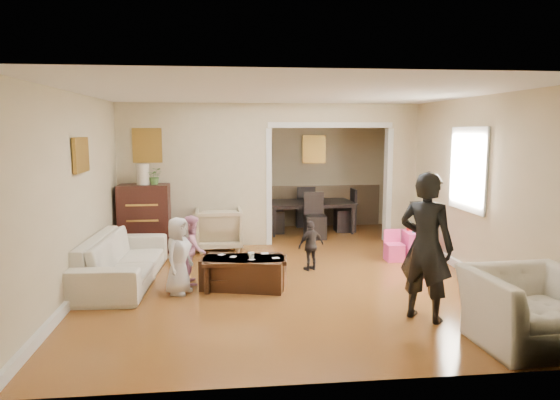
{
  "coord_description": "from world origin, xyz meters",
  "views": [
    {
      "loc": [
        -0.83,
        -7.43,
        2.13
      ],
      "look_at": [
        0.0,
        0.2,
        1.05
      ],
      "focal_mm": 32.23,
      "sensor_mm": 36.0,
      "label": 1
    }
  ],
  "objects": [
    {
      "name": "table_lamp",
      "position": [
        -2.25,
        1.41,
        1.37
      ],
      "size": [
        0.22,
        0.22,
        0.36
      ],
      "primitive_type": "cylinder",
      "color": "beige",
      "rests_on": "dresser"
    },
    {
      "name": "adult_person",
      "position": [
        1.37,
        -2.18,
        0.84
      ],
      "size": [
        0.72,
        0.71,
        1.68
      ],
      "primitive_type": "imported",
      "rotation": [
        0.0,
        0.0,
        2.37
      ],
      "color": "black",
      "rests_on": "ground"
    },
    {
      "name": "play_table",
      "position": [
        2.35,
        0.43,
        0.23
      ],
      "size": [
        0.51,
        0.51,
        0.45
      ],
      "primitive_type": "cube",
      "rotation": [
        0.0,
        0.0,
        -0.08
      ],
      "color": "#EF3F9E",
      "rests_on": "ground"
    },
    {
      "name": "coffee_table",
      "position": [
        -0.6,
        -0.82,
        0.21
      ],
      "size": [
        1.2,
        0.81,
        0.41
      ],
      "primitive_type": "cube",
      "rotation": [
        0.0,
        0.0,
        -0.26
      ],
      "color": "#382111",
      "rests_on": "ground"
    },
    {
      "name": "cyan_cup",
      "position": [
        2.25,
        0.38,
        0.49
      ],
      "size": [
        0.08,
        0.08,
        0.08
      ],
      "primitive_type": "cylinder",
      "color": "teal",
      "rests_on": "play_table"
    },
    {
      "name": "partition_right",
      "position": [
        2.48,
        1.8,
        1.3
      ],
      "size": [
        0.55,
        0.18,
        2.6
      ],
      "primitive_type": "cube",
      "color": "beige",
      "rests_on": "ground"
    },
    {
      "name": "toy_block",
      "position": [
        2.23,
        0.55,
        0.48
      ],
      "size": [
        0.09,
        0.08,
        0.05
      ],
      "primitive_type": "cube",
      "rotation": [
        0.0,
        0.0,
        0.26
      ],
      "color": "red",
      "rests_on": "play_table"
    },
    {
      "name": "partition_header",
      "position": [
        1.1,
        1.8,
        2.42
      ],
      "size": [
        2.22,
        0.18,
        0.35
      ],
      "primitive_type": "cube",
      "color": "beige",
      "rests_on": "partition_right"
    },
    {
      "name": "craft_papers",
      "position": [
        -0.5,
        -0.75,
        0.41
      ],
      "size": [
        0.83,
        0.41,
        0.0
      ],
      "color": "white",
      "rests_on": "coffee_table"
    },
    {
      "name": "potted_plant",
      "position": [
        -2.05,
        1.41,
        1.33
      ],
      "size": [
        0.26,
        0.23,
        0.29
      ],
      "primitive_type": "imported",
      "color": "#4D7C37",
      "rests_on": "dresser"
    },
    {
      "name": "cereal_box",
      "position": [
        2.47,
        0.53,
        0.6
      ],
      "size": [
        0.21,
        0.09,
        0.3
      ],
      "primitive_type": "cube",
      "rotation": [
        0.0,
        0.0,
        -0.08
      ],
      "color": "yellow",
      "rests_on": "play_table"
    },
    {
      "name": "armchair_back",
      "position": [
        -0.97,
        1.45,
        0.38
      ],
      "size": [
        0.84,
        0.86,
        0.75
      ],
      "primitive_type": "imported",
      "rotation": [
        0.0,
        0.0,
        3.18
      ],
      "color": "tan",
      "rests_on": "ground"
    },
    {
      "name": "dresser",
      "position": [
        -2.25,
        1.41,
        0.59
      ],
      "size": [
        0.86,
        0.48,
        1.19
      ],
      "primitive_type": "cube",
      "color": "black",
      "rests_on": "ground"
    },
    {
      "name": "dining_table",
      "position": [
        0.91,
        2.78,
        0.32
      ],
      "size": [
        1.87,
        1.11,
        0.64
      ],
      "primitive_type": "imported",
      "rotation": [
        0.0,
        0.0,
        0.06
      ],
      "color": "black",
      "rests_on": "ground"
    },
    {
      "name": "play_bowl",
      "position": [
        2.4,
        0.31,
        0.48
      ],
      "size": [
        0.23,
        0.23,
        0.05
      ],
      "primitive_type": "imported",
      "rotation": [
        0.0,
        0.0,
        -0.08
      ],
      "color": "white",
      "rests_on": "play_table"
    },
    {
      "name": "window_pane",
      "position": [
        2.73,
        -0.4,
        1.55
      ],
      "size": [
        0.03,
        0.95,
        1.1
      ],
      "primitive_type": "cube",
      "color": "white",
      "rests_on": "ground"
    },
    {
      "name": "framed_art_partition",
      "position": [
        -2.2,
        1.7,
        1.85
      ],
      "size": [
        0.45,
        0.03,
        0.55
      ],
      "primitive_type": "cube",
      "color": "brown",
      "rests_on": "partition_left"
    },
    {
      "name": "sofa",
      "position": [
        -2.28,
        -0.38,
        0.33
      ],
      "size": [
        0.98,
        2.29,
        0.66
      ],
      "primitive_type": "imported",
      "rotation": [
        0.0,
        0.0,
        1.53
      ],
      "color": "white",
      "rests_on": "ground"
    },
    {
      "name": "armchair_front",
      "position": [
        2.16,
        -2.94,
        0.37
      ],
      "size": [
        1.19,
        1.06,
        0.74
      ],
      "primitive_type": "imported",
      "rotation": [
        0.0,
        0.0,
        0.06
      ],
      "color": "white",
      "rests_on": "ground"
    },
    {
      "name": "floor",
      "position": [
        0.0,
        0.0,
        0.0
      ],
      "size": [
        7.0,
        7.0,
        0.0
      ],
      "primitive_type": "plane",
      "color": "#9B6228",
      "rests_on": "ground"
    },
    {
      "name": "framed_art_sofa_wall",
      "position": [
        -2.71,
        -0.6,
        1.8
      ],
      "size": [
        0.03,
        0.55,
        0.4
      ],
      "primitive_type": "cube",
      "color": "brown"
    },
    {
      "name": "coffee_cup",
      "position": [
        -0.5,
        -0.87,
        0.45
      ],
      "size": [
        0.11,
        0.11,
        0.08
      ],
      "primitive_type": "imported",
      "rotation": [
        0.0,
        0.0,
        -0.26
      ],
      "color": "white",
      "rests_on": "coffee_table"
    },
    {
      "name": "child_toddler",
      "position": [
        0.45,
        -0.07,
        0.38
      ],
      "size": [
        0.49,
        0.36,
        0.77
      ],
      "primitive_type": "imported",
      "rotation": [
        0.0,
        0.0,
        -2.7
      ],
      "color": "black",
      "rests_on": "ground"
    },
    {
      "name": "partition_left",
      "position": [
        -1.38,
        1.8,
        1.3
      ],
      "size": [
        2.75,
        0.18,
        2.6
      ],
      "primitive_type": "cube",
      "color": "beige",
      "rests_on": "ground"
    },
    {
      "name": "child_kneel_a",
      "position": [
        -1.45,
        -0.97,
        0.51
      ],
      "size": [
        0.5,
        0.58,
        1.01
      ],
      "primitive_type": "imported",
      "rotation": [
        0.0,
        0.0,
        1.14
      ],
      "color": "silver",
      "rests_on": "ground"
    },
    {
      "name": "framed_art_alcove",
      "position": [
        1.1,
        3.44,
        1.7
      ],
      "size": [
        0.45,
        0.03,
        0.55
      ],
      "primitive_type": "cube",
      "color": "brown"
    },
    {
      "name": "child_kneel_b",
      "position": [
        -1.3,
        -0.52,
        0.48
      ],
      "size": [
        0.4,
        0.5,
        0.95
      ],
      "primitive_type": "imported",
      "rotation": [
        0.0,
        0.0,
        1.66
      ],
      "color": "pink",
      "rests_on": "ground"
    }
  ]
}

